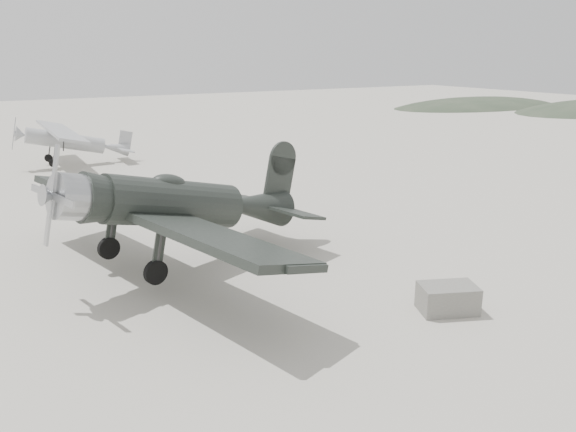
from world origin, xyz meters
TOP-DOWN VIEW (x-y plane):
  - ground at (0.00, 0.00)m, footprint 160.00×160.00m
  - hill_northeast at (50.00, 40.00)m, footprint 32.00×16.00m
  - lowwing_monoplane at (-3.96, 3.53)m, footprint 9.41×13.00m
  - highwing_monoplane at (-4.16, 23.97)m, footprint 7.03×9.83m
  - equipment_block at (1.24, -3.20)m, footprint 1.80×1.48m

SIDE VIEW (x-z plane):
  - ground at x=0.00m, z-range 0.00..0.00m
  - hill_northeast at x=50.00m, z-range -2.60..2.60m
  - equipment_block at x=1.24m, z-range 0.00..0.78m
  - highwing_monoplane at x=-4.16m, z-range 0.35..3.17m
  - lowwing_monoplane at x=-3.96m, z-range 0.12..4.30m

